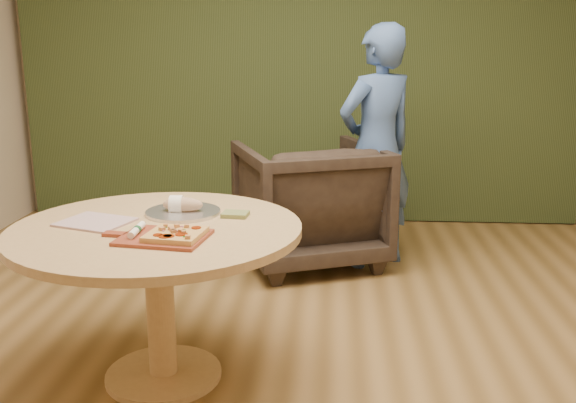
% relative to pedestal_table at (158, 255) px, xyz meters
% --- Properties ---
extents(room_shell, '(5.04, 6.04, 2.84)m').
position_rel_pedestal_table_xyz_m(room_shell, '(0.49, -0.03, 0.79)').
color(room_shell, olive).
rests_on(room_shell, ground).
extents(curtain, '(4.80, 0.14, 2.78)m').
position_rel_pedestal_table_xyz_m(curtain, '(0.49, 2.87, 0.79)').
color(curtain, '#283518').
rests_on(curtain, ground).
extents(pedestal_table, '(1.30, 1.30, 0.75)m').
position_rel_pedestal_table_xyz_m(pedestal_table, '(0.00, 0.00, 0.00)').
color(pedestal_table, tan).
rests_on(pedestal_table, ground).
extents(pizza_paddle, '(0.46, 0.33, 0.01)m').
position_rel_pedestal_table_xyz_m(pizza_paddle, '(0.08, -0.20, 0.15)').
color(pizza_paddle, brown).
rests_on(pizza_paddle, pedestal_table).
extents(flatbread_pizza, '(0.25, 0.25, 0.04)m').
position_rel_pedestal_table_xyz_m(flatbread_pizza, '(0.14, -0.21, 0.17)').
color(flatbread_pizza, tan).
rests_on(flatbread_pizza, pizza_paddle).
extents(cutlery_roll, '(0.03, 0.20, 0.03)m').
position_rel_pedestal_table_xyz_m(cutlery_roll, '(-0.04, -0.17, 0.17)').
color(cutlery_roll, white).
rests_on(cutlery_roll, pizza_paddle).
extents(newspaper, '(0.37, 0.33, 0.01)m').
position_rel_pedestal_table_xyz_m(newspaper, '(-0.28, 0.02, 0.15)').
color(newspaper, silver).
rests_on(newspaper, pedestal_table).
extents(serving_tray, '(0.36, 0.36, 0.02)m').
position_rel_pedestal_table_xyz_m(serving_tray, '(0.07, 0.21, 0.15)').
color(serving_tray, silver).
rests_on(serving_tray, pedestal_table).
extents(bread_roll, '(0.19, 0.09, 0.09)m').
position_rel_pedestal_table_xyz_m(bread_roll, '(0.07, 0.21, 0.18)').
color(bread_roll, tan).
rests_on(bread_roll, serving_tray).
extents(green_packet, '(0.13, 0.11, 0.02)m').
position_rel_pedestal_table_xyz_m(green_packet, '(0.33, 0.18, 0.15)').
color(green_packet, '#56622C').
rests_on(green_packet, pedestal_table).
extents(armchair, '(1.18, 1.15, 0.96)m').
position_rel_pedestal_table_xyz_m(armchair, '(0.62, 1.69, -0.13)').
color(armchair, black).
rests_on(armchair, ground).
extents(person_standing, '(0.73, 0.67, 1.67)m').
position_rel_pedestal_table_xyz_m(person_standing, '(1.08, 1.70, 0.23)').
color(person_standing, '#3E5D94').
rests_on(person_standing, ground).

